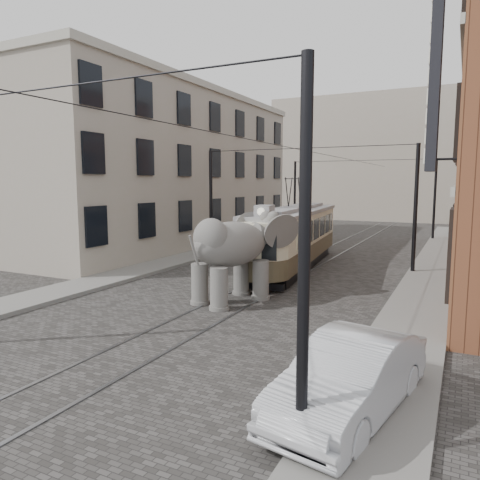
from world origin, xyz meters
The scene contains 10 objects.
ground centered at (0.00, 0.00, 0.00)m, with size 120.00×120.00×0.00m, color #474441.
tram_rails centered at (0.00, 0.00, 0.01)m, with size 1.54×80.00×0.02m, color slate, non-canonical shape.
sidewalk_right centered at (6.00, 0.00, 0.07)m, with size 2.00×60.00×0.15m, color slate.
sidewalk_left centered at (-6.50, 0.00, 0.07)m, with size 2.00×60.00×0.15m, color slate.
stucco_building centered at (-11.00, 10.00, 5.00)m, with size 7.00×24.00×10.00m, color #A09784.
distant_block centered at (0.00, 40.00, 7.00)m, with size 28.00×10.00×14.00m, color #A09784.
catenary centered at (-0.20, 5.00, 3.00)m, with size 11.00×30.20×6.00m, color black, non-canonical shape.
tram centered at (-0.35, 5.19, 2.23)m, with size 2.32×11.25×4.46m, color beige, non-canonical shape.
elephant centered at (-0.10, -2.13, 1.59)m, with size 2.87×5.21×3.19m, color #5F5D58, non-canonical shape.
parked_car centered at (5.54, -8.23, 0.72)m, with size 1.53×4.34×1.43m, color #B7B8BD.
Camera 1 is at (7.24, -16.18, 4.21)m, focal length 33.99 mm.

